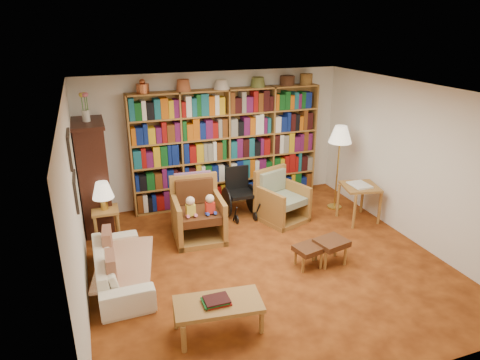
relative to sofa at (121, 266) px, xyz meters
name	(u,v)px	position (x,y,z in m)	size (l,w,h in m)	color
floor	(265,261)	(2.05, -0.17, -0.25)	(5.00, 5.00, 0.00)	#9F4D18
ceiling	(269,92)	(2.05, -0.17, 2.25)	(5.00, 5.00, 0.00)	white
wall_back	(215,138)	(2.05, 2.33, 1.00)	(5.00, 5.00, 0.00)	white
wall_front	(380,279)	(2.05, -2.67, 1.00)	(5.00, 5.00, 0.00)	white
wall_left	(76,208)	(-0.45, -0.17, 1.00)	(5.00, 5.00, 0.00)	white
wall_right	(413,163)	(4.55, -0.17, 1.00)	(5.00, 5.00, 0.00)	white
bookshelf	(228,144)	(2.25, 2.16, 0.92)	(3.60, 0.30, 2.42)	#A56F33
curio_cabinet	(94,175)	(-0.20, 1.83, 0.71)	(0.50, 0.95, 2.40)	#38170F
framed_pictures	(73,170)	(-0.43, 0.13, 1.38)	(0.03, 0.52, 0.97)	black
sofa	(121,266)	(0.00, 0.00, 0.00)	(0.66, 1.69, 0.49)	white
sofa_throw	(124,262)	(0.05, 0.00, 0.05)	(0.72, 1.34, 0.04)	beige
cushion_left	(108,242)	(-0.13, 0.35, 0.20)	(0.12, 0.38, 0.38)	maroon
cushion_right	(111,268)	(-0.13, -0.35, 0.20)	(0.12, 0.37, 0.37)	maroon
side_table_lamp	(106,217)	(-0.10, 1.30, 0.17)	(0.42, 0.42, 0.55)	#A56F33
table_lamp	(103,191)	(-0.10, 1.30, 0.61)	(0.34, 0.34, 0.46)	gold
armchair_leather	(197,213)	(1.31, 0.97, 0.16)	(0.84, 0.90, 1.01)	#A56F33
armchair_sage	(280,200)	(2.87, 1.10, 0.10)	(0.96, 0.96, 0.90)	#A56F33
wheelchair	(239,194)	(2.25, 1.51, 0.16)	(0.51, 0.71, 0.89)	black
floor_lamp	(340,138)	(4.06, 1.16, 1.13)	(0.42, 0.42, 1.59)	gold
side_table_papers	(360,191)	(4.15, 0.55, 0.31)	(0.71, 0.71, 0.69)	#A56F33
footstool_a	(309,250)	(2.58, -0.52, 0.02)	(0.45, 0.40, 0.33)	#442112
footstool_b	(331,244)	(2.94, -0.53, 0.06)	(0.51, 0.46, 0.37)	#442112
coffee_table	(218,306)	(0.95, -1.38, 0.09)	(1.04, 0.61, 0.44)	#A56F33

